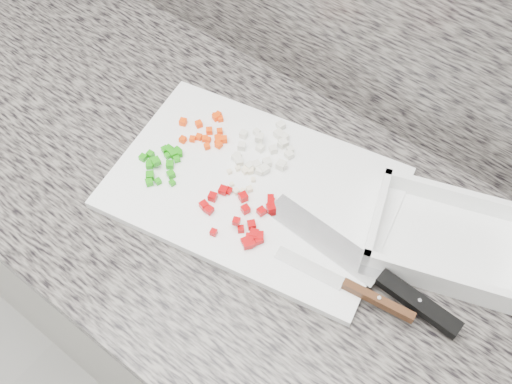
% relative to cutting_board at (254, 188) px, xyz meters
% --- Properties ---
extents(cabinet, '(3.92, 0.62, 0.86)m').
position_rel_cutting_board_xyz_m(cabinet, '(-0.08, -0.03, -0.48)').
color(cabinet, silver).
rests_on(cabinet, ground).
extents(countertop, '(3.96, 0.64, 0.04)m').
position_rel_cutting_board_xyz_m(countertop, '(-0.08, -0.03, -0.03)').
color(countertop, '#67615A').
rests_on(countertop, cabinet).
extents(cutting_board, '(0.53, 0.40, 0.02)m').
position_rel_cutting_board_xyz_m(cutting_board, '(0.00, 0.00, 0.00)').
color(cutting_board, white).
rests_on(cutting_board, countertop).
extents(carrot_pile, '(0.10, 0.10, 0.01)m').
position_rel_cutting_board_xyz_m(carrot_pile, '(-0.14, 0.04, 0.01)').
color(carrot_pile, '#FF4105').
rests_on(carrot_pile, cutting_board).
extents(onion_pile, '(0.11, 0.13, 0.02)m').
position_rel_cutting_board_xyz_m(onion_pile, '(-0.02, 0.06, 0.01)').
color(onion_pile, silver).
rests_on(onion_pile, cutting_board).
extents(green_pepper_pile, '(0.09, 0.09, 0.02)m').
position_rel_cutting_board_xyz_m(green_pepper_pile, '(-0.15, -0.06, 0.01)').
color(green_pepper_pile, '#1B920D').
rests_on(green_pepper_pile, cutting_board).
extents(red_pepper_pile, '(0.13, 0.12, 0.02)m').
position_rel_cutting_board_xyz_m(red_pepper_pile, '(0.03, -0.07, 0.01)').
color(red_pepper_pile, '#B00205').
rests_on(red_pepper_pile, cutting_board).
extents(garlic_pile, '(0.06, 0.06, 0.01)m').
position_rel_cutting_board_xyz_m(garlic_pile, '(-0.02, -0.00, 0.01)').
color(garlic_pile, beige).
rests_on(garlic_pile, cutting_board).
extents(chef_knife, '(0.35, 0.06, 0.02)m').
position_rel_cutting_board_xyz_m(chef_knife, '(0.27, -0.02, 0.01)').
color(chef_knife, '#BBBDC2').
rests_on(chef_knife, cutting_board).
extents(paring_knife, '(0.23, 0.05, 0.02)m').
position_rel_cutting_board_xyz_m(paring_knife, '(0.25, -0.06, 0.01)').
color(paring_knife, '#BBBDC2').
rests_on(paring_knife, cutting_board).
extents(tray, '(0.28, 0.24, 0.05)m').
position_rel_cutting_board_xyz_m(tray, '(0.31, 0.10, 0.01)').
color(tray, white).
rests_on(tray, countertop).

